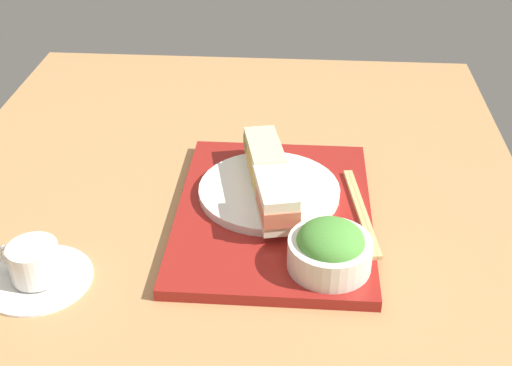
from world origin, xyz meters
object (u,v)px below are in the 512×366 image
at_px(sandwich_nearmost, 278,204).
at_px(coffee_cup, 35,268).
at_px(sandwich_farmost, 262,148).
at_px(chopsticks_pair, 361,211).
at_px(sandwich_plate, 269,191).
at_px(salad_bowl, 330,248).
at_px(sandwich_inner_near, 272,185).
at_px(sandwich_inner_far, 267,164).

xyz_separation_m(sandwich_nearmost, coffee_cup, (-0.12, 0.33, -0.04)).
xyz_separation_m(sandwich_farmost, chopsticks_pair, (-0.13, -0.16, -0.03)).
relative_size(sandwich_plate, salad_bowl, 1.95).
relative_size(sandwich_inner_near, coffee_cup, 0.59).
distance_m(sandwich_inner_far, sandwich_farmost, 0.06).
height_order(sandwich_farmost, salad_bowl, salad_bowl).
xyz_separation_m(sandwich_farmost, salad_bowl, (-0.26, -0.11, -0.00)).
height_order(sandwich_nearmost, sandwich_inner_near, sandwich_nearmost).
bearing_deg(sandwich_farmost, coffee_cup, 135.33).
xyz_separation_m(sandwich_nearmost, sandwich_inner_far, (0.12, 0.02, -0.00)).
xyz_separation_m(sandwich_plate, sandwich_nearmost, (-0.09, -0.02, 0.04)).
relative_size(salad_bowl, chopsticks_pair, 0.51).
relative_size(sandwich_nearmost, sandwich_inner_far, 1.01).
relative_size(sandwich_plate, coffee_cup, 1.52).
bearing_deg(sandwich_inner_near, sandwich_farmost, 11.03).
distance_m(sandwich_plate, sandwich_nearmost, 0.10).
height_order(salad_bowl, chopsticks_pair, salad_bowl).
relative_size(chopsticks_pair, coffee_cup, 1.53).
xyz_separation_m(sandwich_plate, sandwich_farmost, (0.09, 0.02, 0.03)).
height_order(sandwich_farmost, coffee_cup, sandwich_farmost).
height_order(sandwich_plate, chopsticks_pair, sandwich_plate).
distance_m(sandwich_nearmost, sandwich_inner_far, 0.12).
xyz_separation_m(sandwich_inner_near, sandwich_inner_far, (0.06, 0.01, 0.00)).
relative_size(sandwich_farmost, chopsticks_pair, 0.38).
relative_size(sandwich_farmost, coffee_cup, 0.58).
height_order(sandwich_plate, sandwich_inner_far, sandwich_inner_far).
bearing_deg(sandwich_inner_near, salad_bowl, -148.78).
xyz_separation_m(sandwich_inner_near, coffee_cup, (-0.18, 0.32, -0.03)).
bearing_deg(sandwich_nearmost, sandwich_plate, 11.03).
bearing_deg(chopsticks_pair, sandwich_inner_far, 64.86).
bearing_deg(salad_bowl, sandwich_inner_near, 31.22).
height_order(sandwich_nearmost, sandwich_farmost, sandwich_nearmost).
relative_size(sandwich_nearmost, sandwich_farmost, 1.03).
xyz_separation_m(sandwich_plate, salad_bowl, (-0.17, -0.09, 0.02)).
height_order(sandwich_inner_near, sandwich_farmost, sandwich_inner_near).
bearing_deg(sandwich_inner_far, sandwich_farmost, 11.03).
bearing_deg(chopsticks_pair, sandwich_plate, 74.00).
bearing_deg(chopsticks_pair, sandwich_nearmost, 109.73).
bearing_deg(chopsticks_pair, coffee_cup, 110.26).
bearing_deg(sandwich_plate, sandwich_nearmost, -168.97).
xyz_separation_m(sandwich_plate, chopsticks_pair, (-0.04, -0.14, -0.00)).
bearing_deg(sandwich_farmost, chopsticks_pair, -128.53).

